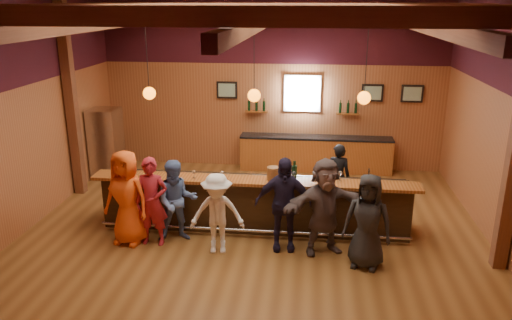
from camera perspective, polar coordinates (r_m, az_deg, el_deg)
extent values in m
plane|color=brown|center=(10.14, -0.20, -7.80)|extent=(9.00, 9.00, 0.00)
cube|color=brown|center=(13.29, 1.85, 8.58)|extent=(9.00, 0.04, 4.50)
cube|color=brown|center=(5.61, -5.07, -4.63)|extent=(9.00, 0.04, 4.50)
cube|color=brown|center=(10.87, -24.59, 4.88)|extent=(0.04, 8.00, 4.50)
cube|color=brown|center=(9.93, 26.59, 3.50)|extent=(0.04, 8.00, 4.50)
cube|color=#3A0F18|center=(13.12, 1.91, 14.62)|extent=(9.00, 0.01, 1.70)
cube|color=#3A0F18|center=(10.67, -25.47, 12.21)|extent=(0.01, 8.00, 1.70)
cube|color=#592D19|center=(12.08, -20.40, 6.54)|extent=(0.22, 0.22, 4.50)
cube|color=#592D19|center=(6.17, -3.66, 16.06)|extent=(8.80, 0.20, 0.25)
cube|color=#592D19|center=(8.15, -1.10, 16.52)|extent=(8.80, 0.20, 0.25)
cube|color=#592D19|center=(10.13, 0.47, 16.78)|extent=(8.80, 0.20, 0.25)
cube|color=#592D19|center=(12.12, 1.53, 16.95)|extent=(8.80, 0.20, 0.25)
cube|color=#592D19|center=(9.96, -18.22, 14.47)|extent=(0.18, 7.80, 0.22)
cube|color=#592D19|center=(9.15, -0.22, 15.10)|extent=(0.18, 7.80, 0.22)
cube|color=#592D19|center=(9.28, 19.11, 14.20)|extent=(0.18, 7.80, 0.22)
cube|color=black|center=(9.92, -0.20, -5.07)|extent=(6.00, 0.60, 1.05)
cube|color=brown|center=(9.55, -0.33, -2.42)|extent=(6.30, 0.50, 0.06)
cube|color=black|center=(10.13, 0.05, -2.15)|extent=(6.00, 0.48, 0.05)
cube|color=black|center=(10.30, 0.05, -4.64)|extent=(6.00, 0.48, 0.90)
cube|color=silver|center=(10.13, 11.38, -2.79)|extent=(0.45, 0.40, 0.14)
cube|color=silver|center=(10.18, 14.19, -2.88)|extent=(0.45, 0.40, 0.14)
cylinder|color=silver|center=(9.70, -0.49, -8.07)|extent=(6.00, 0.06, 0.06)
cube|color=brown|center=(13.39, 6.80, 0.61)|extent=(4.00, 0.50, 0.90)
cube|color=black|center=(13.25, 6.87, 2.57)|extent=(4.00, 0.52, 0.05)
cube|color=silver|center=(13.23, 5.31, 7.60)|extent=(0.95, 0.08, 0.95)
cube|color=white|center=(13.19, 5.30, 7.56)|extent=(0.78, 0.01, 0.78)
cube|color=black|center=(13.41, -3.34, 8.00)|extent=(0.55, 0.04, 0.45)
cube|color=silver|center=(13.38, -3.36, 7.98)|extent=(0.45, 0.01, 0.35)
cube|color=black|center=(13.30, 13.15, 7.48)|extent=(0.55, 0.04, 0.45)
cube|color=silver|center=(13.28, 13.17, 7.46)|extent=(0.45, 0.01, 0.35)
cube|color=black|center=(13.45, 17.42, 7.24)|extent=(0.55, 0.04, 0.45)
cube|color=silver|center=(13.43, 17.44, 7.22)|extent=(0.45, 0.01, 0.35)
cube|color=brown|center=(13.34, 0.06, 5.57)|extent=(0.60, 0.18, 0.04)
cylinder|color=black|center=(13.34, -0.80, 6.22)|extent=(0.07, 0.07, 0.26)
cylinder|color=black|center=(13.31, 0.06, 6.20)|extent=(0.07, 0.07, 0.26)
cylinder|color=black|center=(13.29, 0.92, 6.18)|extent=(0.07, 0.07, 0.26)
cube|color=brown|center=(13.29, 10.44, 5.23)|extent=(0.60, 0.18, 0.04)
cylinder|color=black|center=(13.25, 9.61, 5.89)|extent=(0.07, 0.07, 0.26)
cylinder|color=black|center=(13.26, 10.47, 5.86)|extent=(0.07, 0.07, 0.26)
cylinder|color=black|center=(13.28, 11.34, 5.82)|extent=(0.07, 0.07, 0.26)
cylinder|color=black|center=(9.64, -12.34, 11.12)|extent=(0.01, 0.01, 1.25)
sphere|color=orange|center=(9.73, -12.09, 7.46)|extent=(0.24, 0.24, 0.24)
cylinder|color=black|center=(9.20, -0.22, 11.21)|extent=(0.01, 0.01, 1.25)
sphere|color=orange|center=(9.29, -0.21, 7.38)|extent=(0.24, 0.24, 0.24)
cylinder|color=black|center=(9.18, 12.50, 10.78)|extent=(0.01, 0.01, 1.25)
sphere|color=orange|center=(9.27, 12.24, 6.96)|extent=(0.24, 0.24, 0.24)
cube|color=silver|center=(13.24, -16.73, 1.80)|extent=(0.70, 0.70, 1.80)
imported|color=#EF5416|center=(9.55, -14.56, -4.17)|extent=(0.99, 0.76, 1.81)
imported|color=maroon|center=(9.42, -11.83, -4.69)|extent=(0.61, 0.40, 1.68)
imported|color=#5571AB|center=(9.48, -9.03, -4.66)|extent=(0.92, 0.82, 1.59)
imported|color=white|center=(8.97, -4.46, -6.13)|extent=(1.03, 0.67, 1.50)
imported|color=#1D1830|center=(9.03, 3.14, -5.04)|extent=(1.07, 0.52, 1.76)
imported|color=brown|center=(8.97, 7.84, -5.29)|extent=(1.73, 1.09, 1.78)
imported|color=black|center=(8.66, 12.63, -6.87)|extent=(0.93, 0.73, 1.67)
imported|color=black|center=(10.92, 9.30, -1.91)|extent=(0.56, 0.38, 1.48)
cylinder|color=brown|center=(9.48, 1.98, -1.56)|extent=(0.24, 0.24, 0.26)
cylinder|color=black|center=(9.59, 4.47, -1.37)|extent=(0.08, 0.08, 0.26)
cylinder|color=black|center=(9.53, 4.50, -0.37)|extent=(0.03, 0.03, 0.09)
cylinder|color=black|center=(9.51, 4.34, -1.48)|extent=(0.08, 0.08, 0.28)
cylinder|color=black|center=(9.45, 4.36, -0.40)|extent=(0.03, 0.03, 0.10)
cylinder|color=silver|center=(10.16, -15.43, -1.62)|extent=(0.07, 0.07, 0.01)
cylinder|color=silver|center=(10.14, -15.46, -1.35)|extent=(0.01, 0.01, 0.09)
sphere|color=silver|center=(10.12, -15.49, -0.94)|extent=(0.08, 0.08, 0.08)
cylinder|color=silver|center=(10.05, -12.46, -1.61)|extent=(0.06, 0.06, 0.01)
cylinder|color=silver|center=(10.03, -12.48, -1.34)|extent=(0.01, 0.01, 0.09)
sphere|color=silver|center=(10.01, -12.51, -0.94)|extent=(0.07, 0.07, 0.07)
cylinder|color=silver|center=(9.87, -9.30, -1.77)|extent=(0.07, 0.07, 0.01)
cylinder|color=silver|center=(9.85, -9.31, -1.47)|extent=(0.01, 0.01, 0.10)
sphere|color=silver|center=(9.82, -9.34, -1.02)|extent=(0.08, 0.08, 0.08)
cylinder|color=silver|center=(9.69, -7.07, -2.04)|extent=(0.06, 0.06, 0.01)
cylinder|color=silver|center=(9.68, -7.08, -1.77)|extent=(0.01, 0.01, 0.09)
sphere|color=silver|center=(9.65, -7.10, -1.36)|extent=(0.07, 0.07, 0.07)
cylinder|color=silver|center=(9.57, -3.90, -2.20)|extent=(0.07, 0.07, 0.01)
cylinder|color=silver|center=(9.55, -3.91, -1.91)|extent=(0.01, 0.01, 0.10)
sphere|color=silver|center=(9.53, -3.92, -1.47)|extent=(0.08, 0.08, 0.08)
cylinder|color=silver|center=(9.48, 4.31, -2.42)|extent=(0.08, 0.08, 0.01)
cylinder|color=silver|center=(9.46, 4.32, -2.07)|extent=(0.01, 0.01, 0.11)
sphere|color=silver|center=(9.42, 4.34, -1.55)|extent=(0.09, 0.09, 0.09)
cylinder|color=silver|center=(9.60, 9.55, -2.36)|extent=(0.08, 0.08, 0.01)
cylinder|color=silver|center=(9.58, 9.57, -2.02)|extent=(0.01, 0.01, 0.11)
sphere|color=silver|center=(9.55, 9.59, -1.52)|extent=(0.09, 0.09, 0.09)
cylinder|color=silver|center=(9.48, 12.83, -2.82)|extent=(0.07, 0.07, 0.01)
cylinder|color=silver|center=(9.46, 12.86, -2.53)|extent=(0.01, 0.01, 0.09)
sphere|color=silver|center=(9.44, 12.89, -2.09)|extent=(0.08, 0.08, 0.08)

